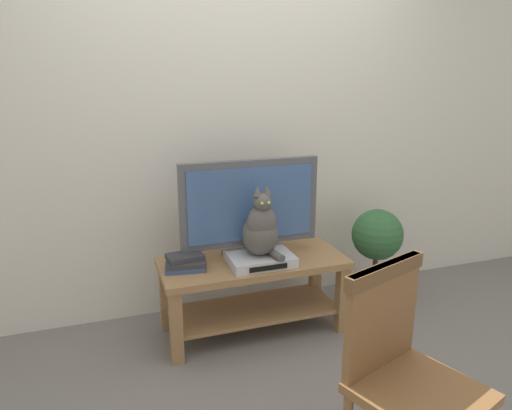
{
  "coord_description": "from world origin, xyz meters",
  "views": [
    {
      "loc": [
        -0.89,
        -2.09,
        1.63
      ],
      "look_at": [
        0.0,
        0.5,
        0.86
      ],
      "focal_mm": 33.24,
      "sensor_mm": 36.0,
      "label": 1
    }
  ],
  "objects_px": {
    "tv_stand": "(253,281)",
    "tv": "(250,207)",
    "media_box": "(260,259)",
    "wooden_chair": "(403,365)",
    "cat": "(261,229)",
    "potted_plant": "(376,249)",
    "book_stack": "(185,262)"
  },
  "relations": [
    {
      "from": "tv",
      "to": "cat",
      "type": "relative_size",
      "value": 2.0
    },
    {
      "from": "media_box",
      "to": "wooden_chair",
      "type": "height_order",
      "value": "wooden_chair"
    },
    {
      "from": "tv_stand",
      "to": "wooden_chair",
      "type": "xyz_separation_m",
      "value": [
        0.17,
        -1.31,
        0.19
      ]
    },
    {
      "from": "book_stack",
      "to": "potted_plant",
      "type": "xyz_separation_m",
      "value": [
        1.39,
        0.08,
        -0.12
      ]
    },
    {
      "from": "media_box",
      "to": "wooden_chair",
      "type": "relative_size",
      "value": 0.43
    },
    {
      "from": "wooden_chair",
      "to": "book_stack",
      "type": "relative_size",
      "value": 3.47
    },
    {
      "from": "cat",
      "to": "book_stack",
      "type": "distance_m",
      "value": 0.5
    },
    {
      "from": "tv",
      "to": "media_box",
      "type": "bearing_deg",
      "value": -81.24
    },
    {
      "from": "potted_plant",
      "to": "cat",
      "type": "bearing_deg",
      "value": -170.3
    },
    {
      "from": "media_box",
      "to": "potted_plant",
      "type": "relative_size",
      "value": 0.56
    },
    {
      "from": "media_box",
      "to": "book_stack",
      "type": "xyz_separation_m",
      "value": [
        -0.45,
        0.07,
        0.01
      ]
    },
    {
      "from": "tv",
      "to": "potted_plant",
      "type": "bearing_deg",
      "value": 1.05
    },
    {
      "from": "cat",
      "to": "wooden_chair",
      "type": "relative_size",
      "value": 0.48
    },
    {
      "from": "cat",
      "to": "book_stack",
      "type": "xyz_separation_m",
      "value": [
        -0.45,
        0.08,
        -0.18
      ]
    },
    {
      "from": "tv_stand",
      "to": "tv",
      "type": "height_order",
      "value": "tv"
    },
    {
      "from": "tv_stand",
      "to": "tv",
      "type": "xyz_separation_m",
      "value": [
        0.0,
        0.06,
        0.48
      ]
    },
    {
      "from": "potted_plant",
      "to": "media_box",
      "type": "bearing_deg",
      "value": -171.02
    },
    {
      "from": "tv",
      "to": "media_box",
      "type": "relative_size",
      "value": 2.25
    },
    {
      "from": "cat",
      "to": "wooden_chair",
      "type": "bearing_deg",
      "value": -83.03
    },
    {
      "from": "tv",
      "to": "wooden_chair",
      "type": "distance_m",
      "value": 1.41
    },
    {
      "from": "tv_stand",
      "to": "cat",
      "type": "relative_size",
      "value": 2.65
    },
    {
      "from": "media_box",
      "to": "book_stack",
      "type": "distance_m",
      "value": 0.46
    },
    {
      "from": "tv_stand",
      "to": "wooden_chair",
      "type": "bearing_deg",
      "value": -82.54
    },
    {
      "from": "book_stack",
      "to": "potted_plant",
      "type": "distance_m",
      "value": 1.39
    },
    {
      "from": "cat",
      "to": "potted_plant",
      "type": "relative_size",
      "value": 0.63
    },
    {
      "from": "potted_plant",
      "to": "book_stack",
      "type": "bearing_deg",
      "value": -176.61
    },
    {
      "from": "book_stack",
      "to": "potted_plant",
      "type": "height_order",
      "value": "potted_plant"
    },
    {
      "from": "tv",
      "to": "media_box",
      "type": "xyz_separation_m",
      "value": [
        0.02,
        -0.13,
        -0.3
      ]
    },
    {
      "from": "media_box",
      "to": "potted_plant",
      "type": "bearing_deg",
      "value": 8.98
    },
    {
      "from": "cat",
      "to": "potted_plant",
      "type": "bearing_deg",
      "value": 9.7
    },
    {
      "from": "cat",
      "to": "potted_plant",
      "type": "distance_m",
      "value": 0.99
    },
    {
      "from": "tv_stand",
      "to": "cat",
      "type": "xyz_separation_m",
      "value": [
        0.02,
        -0.08,
        0.37
      ]
    }
  ]
}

